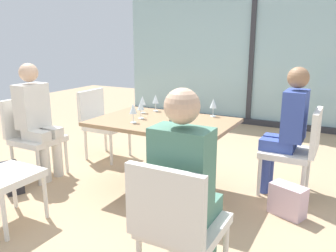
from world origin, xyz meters
TOP-DOWN VIEW (x-y plane):
  - ground_plane at (0.00, 0.00)m, footprint 12.00×12.00m
  - window_wall_backdrop at (0.00, 3.20)m, footprint 4.92×0.10m
  - dining_table_main at (0.00, 0.00)m, footprint 1.34×0.92m
  - chair_side_end at (-1.49, -0.34)m, footprint 0.50×0.46m
  - chair_far_right at (1.20, 0.51)m, footprint 0.50×0.46m
  - chair_front_right at (0.81, -1.29)m, footprint 0.46×0.50m
  - chair_far_left at (-1.20, 0.51)m, footprint 0.50×0.46m
  - person_side_end at (-1.38, -0.34)m, footprint 0.39×0.34m
  - person_far_right at (1.09, 0.51)m, footprint 0.39×0.34m
  - person_front_right at (0.81, -1.18)m, footprint 0.34×0.39m
  - wine_glass_0 at (0.37, 0.39)m, footprint 0.07×0.07m
  - wine_glass_1 at (-0.24, -0.04)m, footprint 0.07×0.07m
  - wine_glass_2 at (-0.29, 0.35)m, footprint 0.07×0.07m
  - wine_glass_3 at (-0.36, 0.20)m, footprint 0.07×0.07m
  - wine_glass_4 at (-0.20, -0.22)m, footprint 0.07×0.07m
  - coffee_cup at (0.13, 0.20)m, footprint 0.08×0.08m
  - cell_phone_on_table at (0.11, -0.01)m, footprint 0.13×0.16m
  - handbag_0 at (-1.34, -0.76)m, footprint 0.34×0.28m
  - handbag_1 at (1.22, 0.04)m, footprint 0.34×0.26m

SIDE VIEW (x-z plane):
  - ground_plane at x=0.00m, z-range 0.00..0.00m
  - handbag_0 at x=-1.34m, z-range 0.00..0.28m
  - handbag_1 at x=1.22m, z-range 0.00..0.28m
  - chair_side_end at x=-1.49m, z-range 0.06..0.93m
  - chair_far_right at x=1.20m, z-range 0.06..0.93m
  - chair_front_right at x=0.81m, z-range 0.06..0.93m
  - chair_far_left at x=-1.20m, z-range 0.06..0.93m
  - dining_table_main at x=0.00m, z-range 0.19..0.92m
  - person_side_end at x=-1.38m, z-range 0.07..1.33m
  - person_far_right at x=1.09m, z-range 0.07..1.33m
  - person_front_right at x=0.81m, z-range 0.07..1.33m
  - cell_phone_on_table at x=0.11m, z-range 0.73..0.74m
  - coffee_cup at x=0.13m, z-range 0.73..0.82m
  - wine_glass_0 at x=0.37m, z-range 0.77..0.95m
  - wine_glass_1 at x=-0.24m, z-range 0.77..0.95m
  - wine_glass_2 at x=-0.29m, z-range 0.77..0.95m
  - wine_glass_3 at x=-0.36m, z-range 0.77..0.95m
  - wine_glass_4 at x=-0.20m, z-range 0.77..0.95m
  - window_wall_backdrop at x=0.00m, z-range -0.14..2.56m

